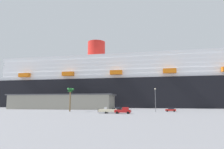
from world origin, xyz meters
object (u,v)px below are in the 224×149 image
at_px(small_boat_on_trailer, 109,111).
at_px(palm_tree, 70,92).
at_px(cruise_ship, 147,85).
at_px(pickup_truck, 124,111).
at_px(parked_car_red_hatchback, 171,110).
at_px(street_lamp, 155,97).
at_px(parked_car_black_coupe, 117,109).

relative_size(small_boat_on_trailer, palm_tree, 0.87).
height_order(cruise_ship, pickup_truck, cruise_ship).
xyz_separation_m(small_boat_on_trailer, parked_car_red_hatchback, (21.60, 18.17, -0.13)).
relative_size(cruise_ship, parked_car_red_hatchback, 66.41).
relative_size(small_boat_on_trailer, parked_car_red_hatchback, 1.99).
relative_size(street_lamp, parked_car_red_hatchback, 2.15).
bearing_deg(parked_car_black_coupe, cruise_ship, 79.91).
bearing_deg(street_lamp, palm_tree, -174.75).
height_order(small_boat_on_trailer, parked_car_black_coupe, small_boat_on_trailer).
distance_m(cruise_ship, street_lamp, 67.96).
height_order(palm_tree, street_lamp, palm_tree).
height_order(cruise_ship, palm_tree, cruise_ship).
xyz_separation_m(pickup_truck, parked_car_red_hatchback, (16.44, 18.31, -0.21)).
distance_m(palm_tree, parked_car_black_coupe, 23.65).
xyz_separation_m(palm_tree, parked_car_red_hatchback, (41.22, 8.67, -7.20)).
bearing_deg(palm_tree, parked_car_red_hatchback, 11.88).
relative_size(small_boat_on_trailer, parked_car_black_coupe, 1.88).
distance_m(parked_car_black_coupe, parked_car_red_hatchback, 24.64).
bearing_deg(pickup_truck, parked_car_black_coupe, 107.31).
bearing_deg(small_boat_on_trailer, pickup_truck, -1.62).
bearing_deg(small_boat_on_trailer, palm_tree, 154.16).
bearing_deg(cruise_ship, pickup_truck, -91.70).
height_order(parked_car_black_coupe, parked_car_red_hatchback, same).
bearing_deg(parked_car_red_hatchback, parked_car_black_coupe, 166.40).
bearing_deg(parked_car_red_hatchback, pickup_truck, -131.90).
relative_size(pickup_truck, parked_car_red_hatchback, 1.29).
bearing_deg(street_lamp, parked_car_red_hatchback, 42.28).
distance_m(small_boat_on_trailer, palm_tree, 22.92).
bearing_deg(cruise_ship, small_boat_on_trailer, -95.41).
bearing_deg(palm_tree, small_boat_on_trailer, -25.84).
bearing_deg(small_boat_on_trailer, street_lamp, 39.19).
bearing_deg(street_lamp, parked_car_black_coupe, 148.02).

